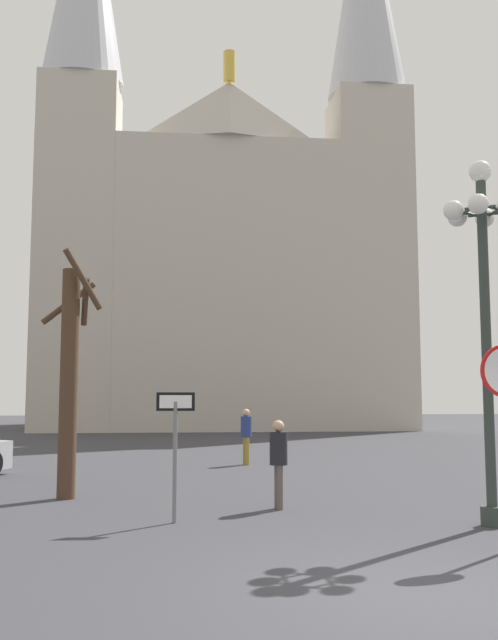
{
  "coord_description": "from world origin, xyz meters",
  "views": [
    {
      "loc": [
        -2.53,
        -7.16,
        2.05
      ],
      "look_at": [
        0.07,
        18.27,
        4.73
      ],
      "focal_mm": 39.28,
      "sensor_mm": 36.0,
      "label": 1
    }
  ],
  "objects_px": {
    "pedestrian_standing": "(279,456)",
    "cathedral": "(223,255)",
    "one_way_arrow_sign": "(175,437)",
    "bare_tree": "(70,374)",
    "street_lamp": "(484,278)",
    "pedestrian_walking": "(246,431)"
  },
  "relations": [
    {
      "from": "cathedral",
      "to": "pedestrian_standing",
      "type": "relative_size",
      "value": 22.62
    },
    {
      "from": "one_way_arrow_sign",
      "to": "cathedral",
      "type": "bearing_deg",
      "value": 84.9
    },
    {
      "from": "street_lamp",
      "to": "pedestrian_walking",
      "type": "height_order",
      "value": "street_lamp"
    },
    {
      "from": "street_lamp",
      "to": "bare_tree",
      "type": "height_order",
      "value": "street_lamp"
    },
    {
      "from": "street_lamp",
      "to": "pedestrian_standing",
      "type": "height_order",
      "value": "street_lamp"
    },
    {
      "from": "street_lamp",
      "to": "pedestrian_standing",
      "type": "xyz_separation_m",
      "value": [
        -3.08,
        1.91,
        -2.96
      ]
    },
    {
      "from": "bare_tree",
      "to": "pedestrian_standing",
      "type": "distance_m",
      "value": 4.54
    },
    {
      "from": "cathedral",
      "to": "one_way_arrow_sign",
      "type": "relative_size",
      "value": 17.17
    },
    {
      "from": "cathedral",
      "to": "pedestrian_standing",
      "type": "distance_m",
      "value": 31.58
    },
    {
      "from": "pedestrian_standing",
      "to": "one_way_arrow_sign",
      "type": "bearing_deg",
      "value": -148.19
    },
    {
      "from": "cathedral",
      "to": "one_way_arrow_sign",
      "type": "xyz_separation_m",
      "value": [
        -2.79,
        -31.2,
        -9.25
      ]
    },
    {
      "from": "cathedral",
      "to": "pedestrian_standing",
      "type": "height_order",
      "value": "cathedral"
    },
    {
      "from": "pedestrian_walking",
      "to": "bare_tree",
      "type": "bearing_deg",
      "value": -124.07
    },
    {
      "from": "pedestrian_standing",
      "to": "cathedral",
      "type": "bearing_deg",
      "value": 88.2
    },
    {
      "from": "bare_tree",
      "to": "pedestrian_standing",
      "type": "height_order",
      "value": "bare_tree"
    },
    {
      "from": "pedestrian_walking",
      "to": "pedestrian_standing",
      "type": "xyz_separation_m",
      "value": [
        -0.18,
        -7.77,
        -0.02
      ]
    },
    {
      "from": "street_lamp",
      "to": "cathedral",
      "type": "bearing_deg",
      "value": 93.82
    },
    {
      "from": "one_way_arrow_sign",
      "to": "bare_tree",
      "type": "bearing_deg",
      "value": 126.97
    },
    {
      "from": "one_way_arrow_sign",
      "to": "bare_tree",
      "type": "height_order",
      "value": "bare_tree"
    },
    {
      "from": "street_lamp",
      "to": "pedestrian_walking",
      "type": "xyz_separation_m",
      "value": [
        -2.9,
        9.69,
        -2.94
      ]
    },
    {
      "from": "bare_tree",
      "to": "street_lamp",
      "type": "bearing_deg",
      "value": -26.96
    },
    {
      "from": "pedestrian_walking",
      "to": "pedestrian_standing",
      "type": "bearing_deg",
      "value": -91.32
    }
  ]
}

